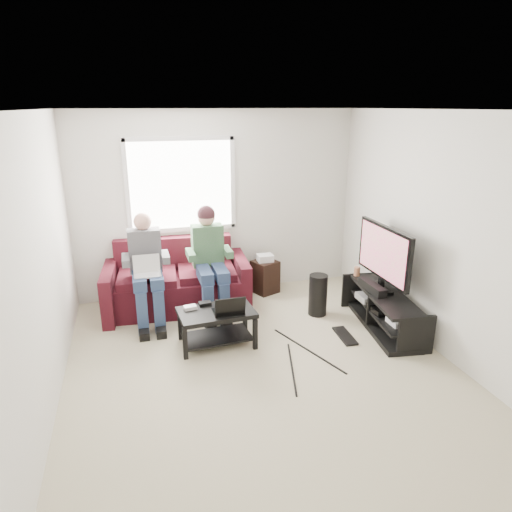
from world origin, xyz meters
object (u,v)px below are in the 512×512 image
object	(u,v)px
end_table	(265,275)
sofa	(177,283)
tv_stand	(383,312)
subwoofer	(318,295)
coffee_table	(217,319)
tv	(384,255)

from	to	relation	value
end_table	sofa	bearing A→B (deg)	-173.35
tv_stand	subwoofer	world-z (taller)	subwoofer
coffee_table	end_table	xyz separation A→B (m)	(0.98, 1.34, -0.05)
sofa	tv	xyz separation A→B (m)	(2.36, -1.24, 0.60)
tv	end_table	size ratio (longest dim) A/B	1.89
tv_stand	tv	distance (m)	0.72
tv_stand	tv	world-z (taller)	tv
tv_stand	subwoofer	distance (m)	0.85
coffee_table	tv	size ratio (longest dim) A/B	0.80
sofa	end_table	world-z (taller)	sofa
coffee_table	tv_stand	xyz separation A→B (m)	(2.06, -0.15, -0.10)
sofa	tv_stand	xyz separation A→B (m)	(2.37, -1.34, -0.12)
coffee_table	end_table	size ratio (longest dim) A/B	1.52
sofa	subwoofer	xyz separation A→B (m)	(1.74, -0.77, -0.06)
tv	end_table	distance (m)	1.88
sofa	tv	distance (m)	2.74
end_table	tv	bearing A→B (deg)	-52.48
tv	end_table	xyz separation A→B (m)	(-1.07, 1.39, -0.67)
sofa	tv_stand	size ratio (longest dim) A/B	1.35
coffee_table	tv	xyz separation A→B (m)	(2.06, -0.05, 0.62)
sofa	end_table	xyz separation A→B (m)	(1.29, 0.15, -0.07)
subwoofer	coffee_table	bearing A→B (deg)	-163.44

